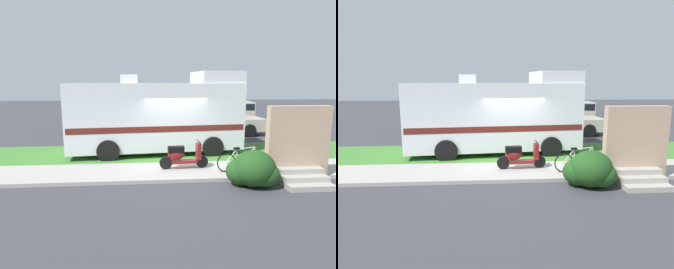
% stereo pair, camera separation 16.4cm
% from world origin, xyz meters
% --- Properties ---
extents(ground_plane, '(80.00, 80.00, 0.00)m').
position_xyz_m(ground_plane, '(0.00, 0.00, 0.00)').
color(ground_plane, '#38383D').
extents(sidewalk, '(24.00, 2.00, 0.12)m').
position_xyz_m(sidewalk, '(0.00, -1.20, 0.06)').
color(sidewalk, '#9E9B93').
rests_on(sidewalk, ground).
extents(grass_strip, '(24.00, 3.40, 0.08)m').
position_xyz_m(grass_strip, '(0.00, 1.50, 0.04)').
color(grass_strip, '#3D752D').
rests_on(grass_strip, ground).
extents(motorhome_rv, '(7.48, 3.08, 3.57)m').
position_xyz_m(motorhome_rv, '(-0.70, 1.77, 1.70)').
color(motorhome_rv, silver).
rests_on(motorhome_rv, ground).
extents(scooter, '(1.74, 0.50, 0.97)m').
position_xyz_m(scooter, '(0.03, -1.03, 0.58)').
color(scooter, black).
rests_on(scooter, ground).
extents(bicycle, '(1.74, 0.52, 0.88)m').
position_xyz_m(bicycle, '(2.00, -1.53, 0.49)').
color(bicycle, black).
rests_on(bicycle, ground).
extents(pickup_truck_near, '(5.34, 2.50, 1.84)m').
position_xyz_m(pickup_truck_near, '(2.56, 5.93, 0.98)').
color(pickup_truck_near, '#B7B29E').
rests_on(pickup_truck_near, ground).
extents(pickup_truck_far, '(5.55, 2.39, 1.75)m').
position_xyz_m(pickup_truck_far, '(4.25, 9.23, 0.94)').
color(pickup_truck_far, '#B7B29E').
rests_on(pickup_truck_far, ground).
extents(porch_steps, '(2.00, 1.26, 2.40)m').
position_xyz_m(porch_steps, '(3.57, -2.29, 0.97)').
color(porch_steps, '#9E998E').
rests_on(porch_steps, ground).
extents(bush_by_porch, '(1.55, 1.16, 1.10)m').
position_xyz_m(bush_by_porch, '(1.95, -2.69, 0.52)').
color(bush_by_porch, '#1E4719').
rests_on(bush_by_porch, ground).
extents(bottle_green, '(0.07, 0.07, 0.23)m').
position_xyz_m(bottle_green, '(4.31, -1.29, 0.22)').
color(bottle_green, navy).
rests_on(bottle_green, ground).
extents(bottle_spare, '(0.07, 0.07, 0.23)m').
position_xyz_m(bottle_spare, '(2.91, -1.08, 0.22)').
color(bottle_spare, navy).
rests_on(bottle_spare, ground).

